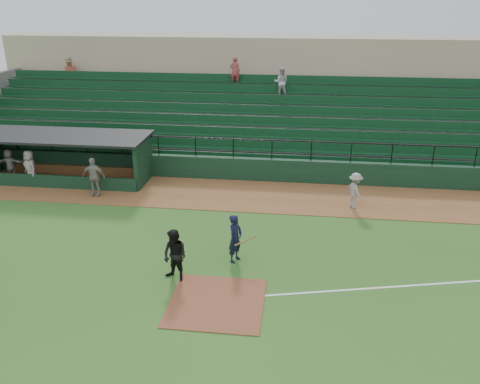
# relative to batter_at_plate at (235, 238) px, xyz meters

# --- Properties ---
(ground) EXTENTS (90.00, 90.00, 0.00)m
(ground) POSITION_rel_batter_at_plate_xyz_m (-0.24, -1.72, -0.92)
(ground) COLOR #2D5D1E
(ground) RESTS_ON ground
(warning_track) EXTENTS (40.00, 4.00, 0.03)m
(warning_track) POSITION_rel_batter_at_plate_xyz_m (-0.24, 6.28, -0.90)
(warning_track) COLOR brown
(warning_track) RESTS_ON ground
(home_plate_dirt) EXTENTS (3.00, 3.00, 0.03)m
(home_plate_dirt) POSITION_rel_batter_at_plate_xyz_m (-0.24, -2.72, -0.90)
(home_plate_dirt) COLOR brown
(home_plate_dirt) RESTS_ON ground
(foul_line) EXTENTS (17.49, 4.44, 0.01)m
(foul_line) POSITION_rel_batter_at_plate_xyz_m (7.76, -0.52, -0.91)
(foul_line) COLOR white
(foul_line) RESTS_ON ground
(stadium_structure) EXTENTS (38.00, 13.08, 6.40)m
(stadium_structure) POSITION_rel_batter_at_plate_xyz_m (-0.24, 14.74, 1.39)
(stadium_structure) COLOR black
(stadium_structure) RESTS_ON ground
(dugout) EXTENTS (8.90, 3.20, 2.42)m
(dugout) POSITION_rel_batter_at_plate_xyz_m (-9.99, 7.84, 0.42)
(dugout) COLOR black
(dugout) RESTS_ON ground
(batter_at_plate) EXTENTS (1.13, 0.79, 1.83)m
(batter_at_plate) POSITION_rel_batter_at_plate_xyz_m (0.00, 0.00, 0.00)
(batter_at_plate) COLOR black
(batter_at_plate) RESTS_ON ground
(umpire) EXTENTS (1.13, 1.03, 1.87)m
(umpire) POSITION_rel_batter_at_plate_xyz_m (-1.85, -1.54, 0.02)
(umpire) COLOR black
(umpire) RESTS_ON ground
(runner) EXTENTS (1.01, 1.23, 1.66)m
(runner) POSITION_rel_batter_at_plate_xyz_m (4.75, 5.42, -0.06)
(runner) COLOR gray
(runner) RESTS_ON warning_track
(dugout_player_a) EXTENTS (1.14, 0.52, 1.92)m
(dugout_player_a) POSITION_rel_batter_at_plate_xyz_m (-7.59, 5.32, 0.07)
(dugout_player_a) COLOR gray
(dugout_player_a) RESTS_ON warning_track
(dugout_player_b) EXTENTS (1.07, 1.00, 1.84)m
(dugout_player_b) POSITION_rel_batter_at_plate_xyz_m (-11.34, 6.29, 0.03)
(dugout_player_b) COLOR #9A9490
(dugout_player_b) RESTS_ON warning_track
(dugout_player_c) EXTENTS (1.49, 0.53, 1.59)m
(dugout_player_c) POSITION_rel_batter_at_plate_xyz_m (-12.96, 7.15, -0.09)
(dugout_player_c) COLOR #A9A39E
(dugout_player_c) RESTS_ON warning_track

